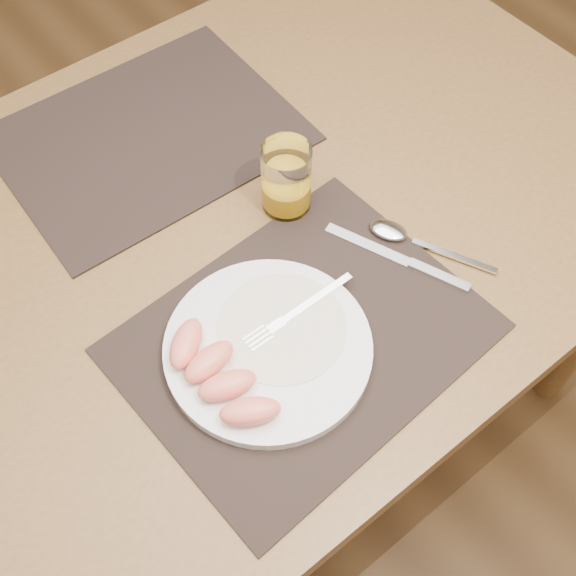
# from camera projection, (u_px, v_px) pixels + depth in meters

# --- Properties ---
(ground) EXTENTS (5.00, 5.00, 0.00)m
(ground) POSITION_uv_depth(u_px,v_px,m) (247.00, 424.00, 1.68)
(ground) COLOR brown
(ground) RESTS_ON ground
(table) EXTENTS (1.40, 0.90, 0.75)m
(table) POSITION_uv_depth(u_px,v_px,m) (227.00, 258.00, 1.13)
(table) COLOR brown
(table) RESTS_ON ground
(placemat_near) EXTENTS (0.47, 0.38, 0.00)m
(placemat_near) POSITION_uv_depth(u_px,v_px,m) (303.00, 338.00, 0.95)
(placemat_near) COLOR black
(placemat_near) RESTS_ON table
(placemat_far) EXTENTS (0.46, 0.36, 0.00)m
(placemat_far) POSITION_uv_depth(u_px,v_px,m) (148.00, 136.00, 1.15)
(placemat_far) COLOR black
(placemat_far) RESTS_ON table
(plate) EXTENTS (0.27, 0.27, 0.02)m
(plate) POSITION_uv_depth(u_px,v_px,m) (268.00, 348.00, 0.93)
(plate) COLOR white
(plate) RESTS_ON placemat_near
(plate_dressing) EXTENTS (0.17, 0.17, 0.00)m
(plate_dressing) POSITION_uv_depth(u_px,v_px,m) (282.00, 327.00, 0.94)
(plate_dressing) COLOR white
(plate_dressing) RESTS_ON plate
(fork) EXTENTS (0.17, 0.02, 0.00)m
(fork) POSITION_uv_depth(u_px,v_px,m) (291.00, 316.00, 0.95)
(fork) COLOR silver
(fork) RESTS_ON plate
(knife) EXTENTS (0.10, 0.21, 0.01)m
(knife) POSITION_uv_depth(u_px,v_px,m) (409.00, 262.00, 1.01)
(knife) COLOR silver
(knife) RESTS_ON placemat_near
(spoon) EXTENTS (0.10, 0.18, 0.01)m
(spoon) POSITION_uv_depth(u_px,v_px,m) (398.00, 234.00, 1.03)
(spoon) COLOR silver
(spoon) RESTS_ON placemat_near
(juice_glass) EXTENTS (0.07, 0.07, 0.11)m
(juice_glass) POSITION_uv_depth(u_px,v_px,m) (286.00, 181.00, 1.03)
(juice_glass) COLOR white
(juice_glass) RESTS_ON placemat_near
(grapefruit_wedges) EXTENTS (0.09, 0.19, 0.03)m
(grapefruit_wedges) POSITION_uv_depth(u_px,v_px,m) (218.00, 375.00, 0.88)
(grapefruit_wedges) COLOR #FA7E66
(grapefruit_wedges) RESTS_ON plate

